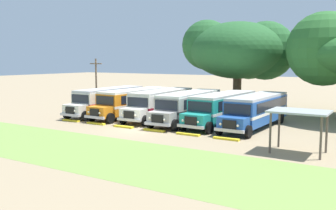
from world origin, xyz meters
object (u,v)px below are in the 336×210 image
parked_bus_slot_3 (189,105)px  utility_pole (96,82)px  parked_bus_slot_0 (108,100)px  broad_shade_tree (241,50)px  parked_bus_slot_5 (256,109)px  parked_bus_slot_2 (161,103)px  parked_bus_slot_4 (223,107)px  waiting_shelter (299,115)px  parked_bus_slot_1 (133,101)px

parked_bus_slot_3 → utility_pole: utility_pole is taller
parked_bus_slot_0 → broad_shade_tree: size_ratio=0.85×
parked_bus_slot_0 → parked_bus_slot_5: size_ratio=1.00×
parked_bus_slot_0 → parked_bus_slot_5: 16.42m
parked_bus_slot_0 → parked_bus_slot_2: 6.46m
parked_bus_slot_2 → parked_bus_slot_5: 9.99m
parked_bus_slot_4 → waiting_shelter: size_ratio=3.03×
parked_bus_slot_4 → parked_bus_slot_5: 3.16m
parked_bus_slot_4 → utility_pole: (-16.93, 1.67, 1.67)m
parked_bus_slot_2 → broad_shade_tree: (4.26, 10.84, 5.41)m
parked_bus_slot_3 → utility_pole: (-13.63, 2.14, 1.67)m
parked_bus_slot_0 → parked_bus_slot_4: (13.25, 0.49, 0.00)m
parked_bus_slot_4 → parked_bus_slot_3: bearing=-79.4°
parked_bus_slot_1 → parked_bus_slot_5: (13.12, 0.38, 0.00)m
parked_bus_slot_3 → broad_shade_tree: bearing=174.5°
parked_bus_slot_1 → parked_bus_slot_5: size_ratio=1.00×
parked_bus_slot_0 → parked_bus_slot_5: (16.41, 0.52, 0.00)m
parked_bus_slot_0 → parked_bus_slot_2: size_ratio=1.00×
broad_shade_tree → utility_pole: broad_shade_tree is taller
broad_shade_tree → utility_pole: size_ratio=2.11×
parked_bus_slot_4 → broad_shade_tree: 12.49m
parked_bus_slot_4 → parked_bus_slot_2: bearing=-88.6°
broad_shade_tree → parked_bus_slot_0: bearing=-133.0°
parked_bus_slot_5 → parked_bus_slot_3: bearing=-84.1°
utility_pole → parked_bus_slot_2: bearing=-8.7°
parked_bus_slot_0 → parked_bus_slot_3: (9.96, 0.02, 0.00)m
utility_pole → waiting_shelter: bearing=-20.0°
utility_pole → parked_bus_slot_1: bearing=-16.1°
parked_bus_slot_0 → parked_bus_slot_3: 9.96m
waiting_shelter → parked_bus_slot_1: bearing=158.6°
parked_bus_slot_1 → parked_bus_slot_3: bearing=90.7°
parked_bus_slot_1 → waiting_shelter: bearing=70.4°
parked_bus_slot_1 → utility_pole: utility_pole is taller
parked_bus_slot_4 → utility_pole: size_ratio=1.80×
parked_bus_slot_0 → parked_bus_slot_5: bearing=90.8°
parked_bus_slot_3 → waiting_shelter: parked_bus_slot_3 is taller
utility_pole → parked_bus_slot_3: bearing=-8.9°
parked_bus_slot_3 → parked_bus_slot_5: (6.46, 0.50, 0.00)m
parked_bus_slot_0 → utility_pole: (-3.68, 2.16, 1.67)m
parked_bus_slot_2 → parked_bus_slot_1: bearing=-84.5°
parked_bus_slot_2 → broad_shade_tree: bearing=155.4°
parked_bus_slot_0 → utility_pole: size_ratio=1.80×
parked_bus_slot_3 → parked_bus_slot_5: same height
parked_bus_slot_0 → parked_bus_slot_2: (6.43, 0.62, 0.00)m
parked_bus_slot_0 → waiting_shelter: parked_bus_slot_0 is taller
broad_shade_tree → parked_bus_slot_3: bearing=-93.7°
parked_bus_slot_1 → parked_bus_slot_2: 3.17m
parked_bus_slot_0 → parked_bus_slot_4: 13.26m
parked_bus_slot_2 → waiting_shelter: bearing=60.2°
parked_bus_slot_0 → broad_shade_tree: 16.58m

